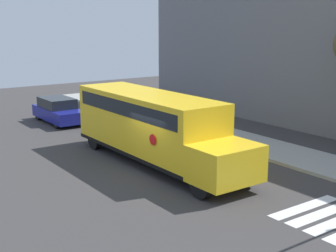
{
  "coord_description": "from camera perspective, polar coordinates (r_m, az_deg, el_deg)",
  "views": [
    {
      "loc": [
        15.36,
        -10.55,
        6.18
      ],
      "look_at": [
        -1.03,
        1.19,
        1.7
      ],
      "focal_mm": 50.0,
      "sensor_mm": 36.0,
      "label": 1
    }
  ],
  "objects": [
    {
      "name": "ground_plane",
      "position": [
        19.63,
        -1.09,
        -5.82
      ],
      "size": [
        60.0,
        60.0,
        0.0
      ],
      "primitive_type": "plane",
      "color": "#3A3838"
    },
    {
      "name": "sidewalk_strip",
      "position": [
        23.75,
        11.94,
        -2.65
      ],
      "size": [
        44.0,
        3.0,
        0.15
      ],
      "color": "#9E9E99",
      "rests_on": "ground"
    },
    {
      "name": "school_bus",
      "position": [
        20.76,
        -1.92,
        0.26
      ],
      "size": [
        10.48,
        2.57,
        3.09
      ],
      "color": "yellow",
      "rests_on": "ground"
    },
    {
      "name": "parked_car",
      "position": [
        30.2,
        -13.2,
        1.85
      ],
      "size": [
        4.56,
        1.82,
        1.54
      ],
      "color": "navy",
      "rests_on": "ground"
    }
  ]
}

